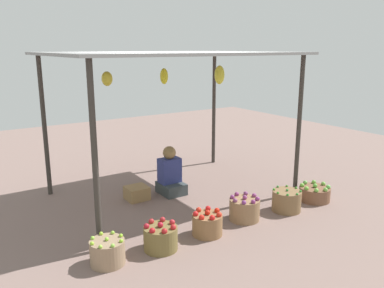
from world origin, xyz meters
The scene contains 10 objects.
ground_plane centered at (0.00, 0.00, 0.00)m, with size 14.00×14.00×0.00m, color #7F665F.
market_stall_structure centered at (0.01, 0.01, 2.09)m, with size 3.59×2.51×2.24m.
vendor_person centered at (0.00, 0.06, 0.30)m, with size 0.36×0.44×0.78m.
basket_limes centered at (-1.68, -1.43, 0.14)m, with size 0.38×0.38×0.31m.
basket_red_apples centered at (-1.04, -1.47, 0.15)m, with size 0.40×0.40×0.34m.
basket_red_tomatoes centered at (-0.37, -1.47, 0.14)m, with size 0.38×0.38×0.33m.
basket_purple_onions centered at (0.32, -1.39, 0.16)m, with size 0.42×0.42×0.35m.
basket_green_chilies centered at (1.04, -1.49, 0.15)m, with size 0.42×0.42×0.33m.
basket_green_apples centered at (1.69, -1.45, 0.11)m, with size 0.47×0.47×0.27m.
wooden_crate_near_vendor centered at (-0.58, 0.11, 0.10)m, with size 0.33×0.31×0.21m, color olive.
Camera 1 is at (-3.08, -5.20, 2.31)m, focal length 37.06 mm.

